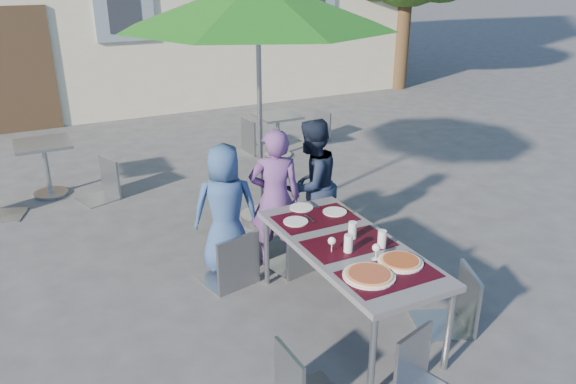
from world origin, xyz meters
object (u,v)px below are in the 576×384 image
child_1 (275,198)px  chair_3 (302,342)px  chair_1 (299,216)px  chair_0 (231,227)px  dining_table (348,250)px  pizza_near_left (369,275)px  cafe_table_1 (278,130)px  bg_chair_r_0 (100,156)px  chair_4 (461,265)px  chair_5 (428,332)px  cafe_table_0 (45,160)px  child_0 (226,208)px  child_2 (311,185)px  pizza_near_right (400,261)px  bg_chair_r_1 (319,110)px  bg_chair_l_1 (254,114)px  chair_2 (344,222)px  patio_umbrella (258,4)px

child_1 → chair_3: 2.03m
child_1 → chair_1: size_ratio=1.41×
chair_0 → chair_1: 0.69m
dining_table → child_1: bearing=93.8°
pizza_near_left → cafe_table_1: size_ratio=0.57×
bg_chair_r_0 → chair_4: bearing=-63.3°
chair_1 → chair_5: 1.95m
chair_0 → cafe_table_0: bearing=112.5°
child_0 → chair_5: child_0 is taller
bg_chair_r_0 → child_2: bearing=-53.9°
child_2 → chair_4: 1.88m
pizza_near_left → chair_1: (0.20, 1.47, -0.18)m
child_0 → chair_4: (1.35, -1.80, -0.07)m
pizza_near_right → bg_chair_r_1: size_ratio=0.38×
bg_chair_r_0 → bg_chair_l_1: (2.55, 0.88, 0.05)m
child_1 → bg_chair_l_1: bearing=-89.1°
child_0 → cafe_table_1: (2.00, 2.96, -0.21)m
dining_table → child_1: (-0.08, 1.22, 0.02)m
child_2 → cafe_table_0: bearing=-70.7°
dining_table → chair_5: 1.00m
chair_2 → bg_chair_l_1: (0.73, 3.86, 0.12)m
dining_table → child_2: (0.41, 1.37, 0.01)m
child_2 → chair_5: child_2 is taller
pizza_near_left → chair_1: 1.49m
dining_table → bg_chair_r_1: (2.48, 4.80, -0.16)m
chair_3 → patio_umbrella: size_ratio=0.30×
bg_chair_l_1 → child_2: bearing=-103.5°
chair_4 → chair_5: chair_4 is taller
dining_table → chair_4: 0.93m
patio_umbrella → cafe_table_1: size_ratio=4.33×
chair_1 → cafe_table_0: size_ratio=1.38×
pizza_near_right → bg_chair_l_1: bearing=78.7°
chair_1 → cafe_table_1: (1.40, 3.34, -0.16)m
child_1 → bg_chair_r_1: (2.56, 3.59, -0.18)m
bg_chair_r_0 → cafe_table_1: size_ratio=1.45×
chair_0 → bg_chair_r_1: bearing=50.7°
pizza_near_left → dining_table: bearing=73.5°
chair_2 → pizza_near_left: bearing=-115.5°
pizza_near_left → patio_umbrella: (0.34, 2.67, 1.71)m
child_2 → bg_chair_r_0: bearing=-74.6°
chair_1 → chair_3: bearing=-117.2°
chair_3 → chair_5: 0.87m
child_0 → patio_umbrella: size_ratio=0.44×
pizza_near_right → bg_chair_l_1: (1.03, 5.12, -0.14)m
pizza_near_left → child_2: 1.96m
pizza_near_left → bg_chair_r_0: bg_chair_r_0 is taller
dining_table → child_0: 1.45m
pizza_near_left → child_0: size_ratio=0.30×
child_0 → bg_chair_l_1: 3.77m
child_0 → bg_chair_r_0: (-0.79, 2.45, -0.07)m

